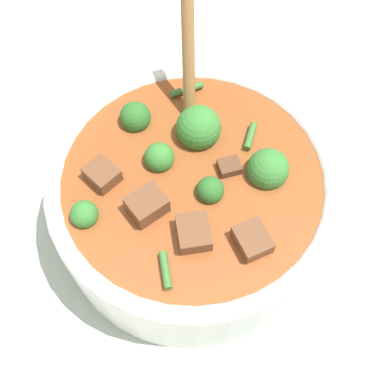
{
  "coord_description": "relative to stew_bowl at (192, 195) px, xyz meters",
  "views": [
    {
      "loc": [
        -0.05,
        -0.23,
        0.48
      ],
      "look_at": [
        0.0,
        0.0,
        0.06
      ],
      "focal_mm": 45.0,
      "sensor_mm": 36.0,
      "label": 1
    }
  ],
  "objects": [
    {
      "name": "stew_bowl",
      "position": [
        0.0,
        0.0,
        0.0
      ],
      "size": [
        0.28,
        0.29,
        0.24
      ],
      "color": "white",
      "rests_on": "ground_plane"
    },
    {
      "name": "ground_plane",
      "position": [
        -0.0,
        -0.0,
        -0.06
      ],
      "size": [
        4.0,
        4.0,
        0.0
      ],
      "primitive_type": "plane",
      "color": "#ADBCAD"
    }
  ]
}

